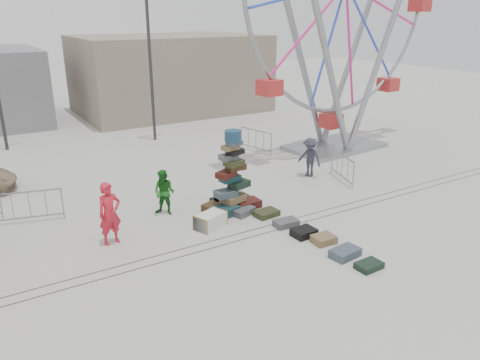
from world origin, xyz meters
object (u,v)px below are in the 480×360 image
barricade_wheel_back (256,140)px  pedestrian_red (110,214)px  barricade_wheel_front (342,167)px  barricade_dummy_c (30,206)px  steamer_trunk (211,220)px  pedestrian_green (164,193)px  suitcase_tower (232,188)px  pedestrian_grey (310,157)px  lamp_post_right (152,53)px  ferris_wheel (345,7)px

barricade_wheel_back → pedestrian_red: (-8.91, -5.90, 0.39)m
barricade_wheel_front → barricade_dummy_c: bearing=97.2°
steamer_trunk → barricade_wheel_front: barricade_wheel_front is taller
pedestrian_red → pedestrian_green: 2.46m
suitcase_tower → barricade_dummy_c: 6.57m
barricade_wheel_front → steamer_trunk: bearing=118.0°
suitcase_tower → steamer_trunk: 1.67m
barricade_dummy_c → pedestrian_grey: pedestrian_grey is taller
pedestrian_red → lamp_post_right: bearing=52.5°
barricade_wheel_front → pedestrian_green: 7.44m
ferris_wheel → pedestrian_green: (-10.47, -3.18, -5.89)m
suitcase_tower → pedestrian_grey: suitcase_tower is taller
ferris_wheel → pedestrian_green: size_ratio=8.76×
barricade_dummy_c → pedestrian_green: pedestrian_green is taller
pedestrian_red → ferris_wheel: bearing=9.5°
ferris_wheel → barricade_wheel_front: bearing=-133.6°
barricade_dummy_c → pedestrian_green: 4.30m
lamp_post_right → barricade_dummy_c: (-7.43, -7.78, -3.93)m
pedestrian_grey → pedestrian_red: bearing=-97.1°
pedestrian_red → pedestrian_green: size_ratio=1.22×
lamp_post_right → suitcase_tower: bearing=-97.5°
ferris_wheel → pedestrian_red: bearing=-165.7°
suitcase_tower → barricade_wheel_back: 7.25m
lamp_post_right → pedestrian_grey: (3.15, -8.91, -3.67)m
lamp_post_right → pedestrian_red: lamp_post_right is taller
suitcase_tower → barricade_wheel_back: bearing=41.4°
barricade_wheel_back → steamer_trunk: bearing=-55.6°
steamer_trunk → barricade_wheel_front: 6.70m
suitcase_tower → pedestrian_red: bearing=175.4°
barricade_wheel_front → lamp_post_right: bearing=39.9°
barricade_wheel_back → barricade_wheel_front: bearing=-5.9°
lamp_post_right → suitcase_tower: (-1.34, -10.25, -3.70)m
ferris_wheel → pedestrian_red: (-12.63, -4.34, -5.72)m
pedestrian_green → pedestrian_grey: pedestrian_grey is taller
lamp_post_right → pedestrian_green: (-3.46, -9.42, -3.71)m
suitcase_tower → steamer_trunk: size_ratio=2.80×
barricade_wheel_front → pedestrian_red: 9.60m
ferris_wheel → pedestrian_green: ferris_wheel is taller
steamer_trunk → pedestrian_red: 3.12m
pedestrian_red → barricade_dummy_c: bearing=113.3°
ferris_wheel → pedestrian_grey: size_ratio=8.33×
barricade_wheel_front → barricade_wheel_back: 5.38m
pedestrian_green → suitcase_tower: bearing=26.8°
lamp_post_right → pedestrian_grey: size_ratio=4.92×
ferris_wheel → barricade_wheel_back: size_ratio=6.77×
ferris_wheel → barricade_wheel_back: bearing=152.6°
lamp_post_right → pedestrian_green: 10.70m
barricade_dummy_c → pedestrian_red: (1.80, -2.80, 0.39)m
barricade_dummy_c → barricade_wheel_front: same height
ferris_wheel → pedestrian_red: 14.53m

